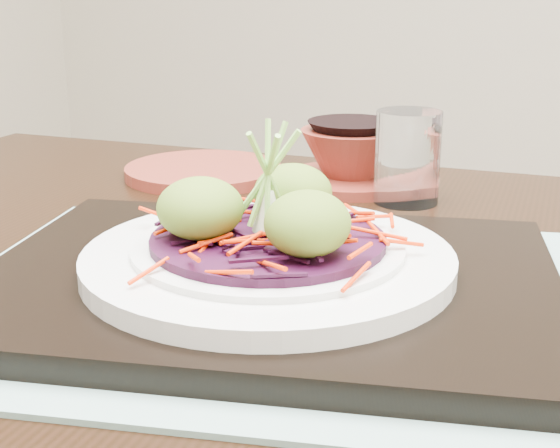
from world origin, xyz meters
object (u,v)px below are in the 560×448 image
at_px(serving_tray, 268,281).
at_px(dining_table, 316,388).
at_px(white_plate, 268,258).
at_px(terracotta_side_plate, 204,171).
at_px(water_glass, 407,157).
at_px(terracotta_bowl_set, 350,160).

bearing_deg(serving_tray, dining_table, 60.40).
height_order(serving_tray, white_plate, white_plate).
bearing_deg(dining_table, white_plate, -109.69).
distance_m(terracotta_side_plate, water_glass, 0.25).
distance_m(terracotta_side_plate, terracotta_bowl_set, 0.18).
distance_m(serving_tray, terracotta_side_plate, 0.38).
height_order(dining_table, terracotta_side_plate, terracotta_side_plate).
xyz_separation_m(serving_tray, terracotta_bowl_set, (-0.06, 0.34, 0.02)).
height_order(serving_tray, terracotta_bowl_set, terracotta_bowl_set).
relative_size(dining_table, serving_tray, 3.12).
bearing_deg(white_plate, terracotta_side_plate, 128.36).
bearing_deg(serving_tray, white_plate, 84.03).
xyz_separation_m(serving_tray, white_plate, (-0.00, 0.00, 0.02)).
bearing_deg(serving_tray, terracotta_side_plate, 112.93).
bearing_deg(water_glass, dining_table, -89.95).
distance_m(dining_table, white_plate, 0.15).
bearing_deg(dining_table, terracotta_side_plate, 130.73).
relative_size(dining_table, water_glass, 13.42).
bearing_deg(water_glass, terracotta_bowl_set, 151.66).
xyz_separation_m(dining_table, serving_tray, (-0.01, -0.06, 0.11)).
relative_size(terracotta_side_plate, water_glass, 1.92).
relative_size(serving_tray, white_plate, 1.54).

